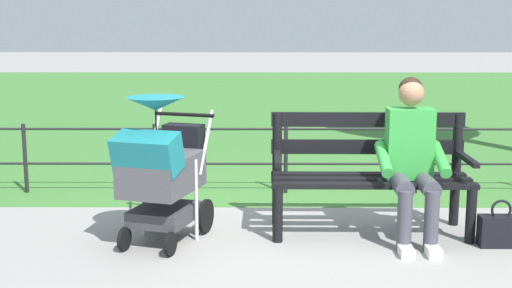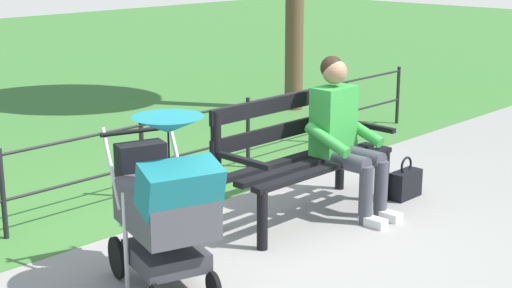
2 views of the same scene
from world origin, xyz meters
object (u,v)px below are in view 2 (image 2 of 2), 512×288
Objects in this scene: park_bench at (299,152)px; person_on_bench at (344,132)px; stroller at (166,201)px; handbag at (405,183)px.

person_on_bench is at bearing 142.49° from park_bench.
person_on_bench is at bearing -177.06° from stroller.
handbag is (-0.66, 0.18, -0.55)m from person_on_bench.
handbag is at bearing 178.12° from stroller.
person_on_bench is 1.11× the size of stroller.
park_bench is 0.40m from person_on_bench.
person_on_bench reaches higher than park_bench.
stroller is 3.11× the size of handbag.
park_bench is 1.68m from stroller.
stroller reaches higher than park_bench.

